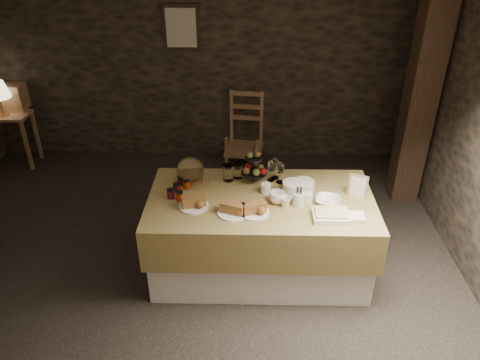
{
  "coord_description": "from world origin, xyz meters",
  "views": [
    {
      "loc": [
        0.7,
        -3.41,
        3.05
      ],
      "look_at": [
        0.62,
        0.2,
        0.92
      ],
      "focal_mm": 35.0,
      "sensor_mm": 36.0,
      "label": 1
    }
  ],
  "objects_px": {
    "console_table": "(4,123)",
    "buffet_table": "(260,229)",
    "wine_rack": "(9,97)",
    "chair": "(244,134)",
    "fruit_stand": "(255,169)",
    "timber_column": "(421,93)"
  },
  "relations": [
    {
      "from": "wine_rack",
      "to": "timber_column",
      "type": "bearing_deg",
      "value": -10.08
    },
    {
      "from": "console_table",
      "to": "timber_column",
      "type": "relative_size",
      "value": 0.28
    },
    {
      "from": "chair",
      "to": "buffet_table",
      "type": "bearing_deg",
      "value": -76.67
    },
    {
      "from": "buffet_table",
      "to": "console_table",
      "type": "height_order",
      "value": "buffet_table"
    },
    {
      "from": "console_table",
      "to": "fruit_stand",
      "type": "bearing_deg",
      "value": -28.47
    },
    {
      "from": "buffet_table",
      "to": "fruit_stand",
      "type": "distance_m",
      "value": 0.56
    },
    {
      "from": "timber_column",
      "to": "console_table",
      "type": "bearing_deg",
      "value": 172.01
    },
    {
      "from": "buffet_table",
      "to": "chair",
      "type": "height_order",
      "value": "chair"
    },
    {
      "from": "chair",
      "to": "timber_column",
      "type": "relative_size",
      "value": 0.3
    },
    {
      "from": "fruit_stand",
      "to": "chair",
      "type": "bearing_deg",
      "value": 93.74
    },
    {
      "from": "console_table",
      "to": "buffet_table",
      "type": "bearing_deg",
      "value": -31.91
    },
    {
      "from": "buffet_table",
      "to": "chair",
      "type": "bearing_deg",
      "value": 94.8
    },
    {
      "from": "wine_rack",
      "to": "chair",
      "type": "distance_m",
      "value": 3.12
    },
    {
      "from": "buffet_table",
      "to": "wine_rack",
      "type": "height_order",
      "value": "wine_rack"
    },
    {
      "from": "buffet_table",
      "to": "fruit_stand",
      "type": "height_order",
      "value": "fruit_stand"
    },
    {
      "from": "console_table",
      "to": "wine_rack",
      "type": "relative_size",
      "value": 1.71
    },
    {
      "from": "console_table",
      "to": "chair",
      "type": "height_order",
      "value": "chair"
    },
    {
      "from": "buffet_table",
      "to": "chair",
      "type": "distance_m",
      "value": 2.13
    },
    {
      "from": "chair",
      "to": "fruit_stand",
      "type": "bearing_deg",
      "value": -77.72
    },
    {
      "from": "wine_rack",
      "to": "fruit_stand",
      "type": "bearing_deg",
      "value": -31.25
    },
    {
      "from": "console_table",
      "to": "fruit_stand",
      "type": "distance_m",
      "value": 3.72
    },
    {
      "from": "timber_column",
      "to": "fruit_stand",
      "type": "xyz_separation_m",
      "value": [
        -1.8,
        -1.05,
        -0.37
      ]
    }
  ]
}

